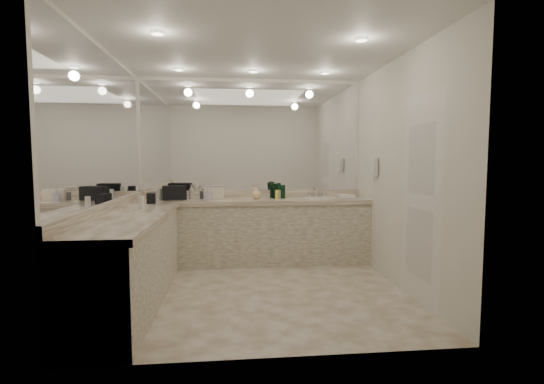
{
  "coord_description": "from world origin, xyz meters",
  "views": [
    {
      "loc": [
        -0.29,
        -4.25,
        1.44
      ],
      "look_at": [
        0.19,
        0.4,
        1.06
      ],
      "focal_mm": 26.0,
      "sensor_mm": 36.0,
      "label": 1
    }
  ],
  "objects": [
    {
      "name": "amenity_bottle_0",
      "position": [
        -1.11,
        1.16,
        0.96
      ],
      "size": [
        0.04,
        0.04,
        0.12
      ],
      "primitive_type": "cylinder",
      "color": "#F2D84C",
      "rests_on": "vanity_back_top"
    },
    {
      "name": "cream_cosmetic_case",
      "position": [
        -0.54,
        1.25,
        0.98
      ],
      "size": [
        0.27,
        0.17,
        0.15
      ],
      "primitive_type": "cube",
      "rotation": [
        0.0,
        0.0,
        -0.03
      ],
      "color": "beige",
      "rests_on": "vanity_back_top"
    },
    {
      "name": "soap_bottle_b",
      "position": [
        -0.61,
        1.1,
        0.98
      ],
      "size": [
        0.09,
        0.09,
        0.17
      ],
      "primitive_type": "imported",
      "rotation": [
        0.0,
        0.0,
        -0.23
      ],
      "color": "#B3B2D2",
      "rests_on": "vanity_back_top"
    },
    {
      "name": "wall_phone",
      "position": [
        1.56,
        0.7,
        1.35
      ],
      "size": [
        0.06,
        0.1,
        0.24
      ],
      "primitive_type": "cube",
      "color": "white",
      "rests_on": "wall_right"
    },
    {
      "name": "ceiling",
      "position": [
        0.0,
        0.0,
        2.6
      ],
      "size": [
        3.2,
        3.2,
        0.0
      ],
      "primitive_type": "plane",
      "color": "white",
      "rests_on": "floor"
    },
    {
      "name": "backsplash_left",
      "position": [
        -1.58,
        0.0,
        0.95
      ],
      "size": [
        0.04,
        3.0,
        0.1
      ],
      "primitive_type": "cube",
      "color": "#EEDFC8",
      "rests_on": "vanity_left_top"
    },
    {
      "name": "faucet",
      "position": [
        0.95,
        1.41,
        0.97
      ],
      "size": [
        0.24,
        0.16,
        0.14
      ],
      "primitive_type": "cube",
      "color": "silver",
      "rests_on": "vanity_back_top"
    },
    {
      "name": "wall_back",
      "position": [
        0.0,
        1.5,
        1.3
      ],
      "size": [
        3.2,
        0.02,
        2.6
      ],
      "primitive_type": "cube",
      "color": "silver",
      "rests_on": "floor"
    },
    {
      "name": "wall_right",
      "position": [
        1.6,
        0.0,
        1.3
      ],
      "size": [
        0.02,
        3.0,
        2.6
      ],
      "primitive_type": "cube",
      "color": "silver",
      "rests_on": "floor"
    },
    {
      "name": "mirror_left",
      "position": [
        -1.59,
        0.0,
        1.77
      ],
      "size": [
        0.01,
        2.92,
        1.55
      ],
      "primitive_type": "cube",
      "color": "white",
      "rests_on": "wall_left"
    },
    {
      "name": "vanity_left_top",
      "position": [
        -1.29,
        -0.3,
        0.87
      ],
      "size": [
        0.64,
        2.42,
        0.06
      ],
      "primitive_type": "cube",
      "color": "#EEDFC8",
      "rests_on": "vanity_left_base"
    },
    {
      "name": "vanity_back_top",
      "position": [
        0.0,
        1.19,
        0.87
      ],
      "size": [
        3.2,
        0.64,
        0.06
      ],
      "primitive_type": "cube",
      "color": "#EEDFC8",
      "rests_on": "vanity_back_base"
    },
    {
      "name": "amenity_bottle_4",
      "position": [
        0.29,
        1.29,
        0.96
      ],
      "size": [
        0.06,
        0.06,
        0.12
      ],
      "primitive_type": "cylinder",
      "color": "#9966B2",
      "rests_on": "vanity_back_top"
    },
    {
      "name": "lotion_left",
      "position": [
        -1.3,
        0.25,
        0.97
      ],
      "size": [
        0.06,
        0.06,
        0.14
      ],
      "primitive_type": "cylinder",
      "color": "white",
      "rests_on": "vanity_left_top"
    },
    {
      "name": "green_bottle_2",
      "position": [
        0.32,
        1.21,
        1.0
      ],
      "size": [
        0.06,
        0.06,
        0.21
      ],
      "primitive_type": "cylinder",
      "color": "#104122",
      "rests_on": "vanity_back_top"
    },
    {
      "name": "black_bag_spill",
      "position": [
        -1.3,
        0.79,
        0.96
      ],
      "size": [
        0.14,
        0.25,
        0.13
      ],
      "primitive_type": "cube",
      "rotation": [
        0.0,
        0.0,
        0.17
      ],
      "color": "black",
      "rests_on": "vanity_left_top"
    },
    {
      "name": "amenity_bottle_3",
      "position": [
        -1.27,
        1.22,
        0.97
      ],
      "size": [
        0.06,
        0.06,
        0.15
      ],
      "primitive_type": "cylinder",
      "color": "silver",
      "rests_on": "vanity_back_top"
    },
    {
      "name": "vanity_back_base",
      "position": [
        0.0,
        1.2,
        0.42
      ],
      "size": [
        3.2,
        0.6,
        0.84
      ],
      "primitive_type": "cube",
      "color": "silver",
      "rests_on": "floor"
    },
    {
      "name": "amenity_bottle_1",
      "position": [
        0.34,
        1.17,
        0.96
      ],
      "size": [
        0.06,
        0.06,
        0.12
      ],
      "primitive_type": "cylinder",
      "color": "#F2D84C",
      "rests_on": "vanity_back_top"
    },
    {
      "name": "black_toiletry_bag",
      "position": [
        -1.07,
        1.17,
        0.99
      ],
      "size": [
        0.34,
        0.25,
        0.18
      ],
      "primitive_type": "cube",
      "rotation": [
        0.0,
        0.0,
        0.16
      ],
      "color": "black",
      "rests_on": "vanity_back_top"
    },
    {
      "name": "floor",
      "position": [
        0.0,
        0.0,
        0.0
      ],
      "size": [
        3.2,
        3.2,
        0.0
      ],
      "primitive_type": "plane",
      "color": "beige",
      "rests_on": "ground"
    },
    {
      "name": "hand_towel",
      "position": [
        1.35,
        1.22,
        0.92
      ],
      "size": [
        0.26,
        0.2,
        0.04
      ],
      "primitive_type": "cube",
      "rotation": [
        0.0,
        0.0,
        -0.26
      ],
      "color": "white",
      "rests_on": "vanity_back_top"
    },
    {
      "name": "mirror_back",
      "position": [
        0.0,
        1.49,
        1.77
      ],
      "size": [
        3.12,
        0.01,
        1.55
      ],
      "primitive_type": "cube",
      "color": "white",
      "rests_on": "wall_back"
    },
    {
      "name": "green_bottle_1",
      "position": [
        0.43,
        1.24,
        0.99
      ],
      "size": [
        0.06,
        0.06,
        0.19
      ],
      "primitive_type": "cylinder",
      "color": "#104122",
      "rests_on": "vanity_back_top"
    },
    {
      "name": "green_bottle_3",
      "position": [
        0.28,
        1.29,
        1.0
      ],
      "size": [
        0.07,
        0.07,
        0.2
      ],
      "primitive_type": "cylinder",
      "color": "#104122",
      "rests_on": "vanity_back_top"
    },
    {
      "name": "wall_left",
      "position": [
        -1.6,
        0.0,
        1.3
      ],
      "size": [
        0.02,
        3.0,
        2.6
      ],
      "primitive_type": "cube",
      "color": "silver",
      "rests_on": "floor"
    },
    {
      "name": "door",
      "position": [
        1.59,
        -0.5,
        1.05
      ],
      "size": [
        0.02,
        0.82,
        2.1
      ],
      "primitive_type": "cube",
      "color": "white",
      "rests_on": "wall_right"
    },
    {
      "name": "soap_bottle_a",
      "position": [
        -0.85,
        1.28,
        1.0
      ],
      "size": [
        0.09,
        0.09,
        0.2
      ],
      "primitive_type": "imported",
      "rotation": [
        0.0,
        0.0,
        0.27
      ],
      "color": "beige",
      "rests_on": "vanity_back_top"
    },
    {
      "name": "backsplash_back",
      "position": [
        0.0,
        1.48,
        0.95
      ],
      "size": [
        3.2,
        0.04,
        0.1
      ],
      "primitive_type": "cube",
      "color": "#EEDFC8",
      "rests_on": "vanity_back_top"
    },
    {
      "name": "soap_bottle_c",
      "position": [
        0.05,
        1.21,
        0.98
      ],
      "size": [
        0.17,
        0.17,
        0.16
      ],
      "primitive_type": "imported",
      "rotation": [
        0.0,
        0.0,
        0.37
      ],
      "color": "#FFCE96",
      "rests_on": "vanity_back_top"
    },
    {
      "name": "vanity_left_base",
      "position": [
        -1.3,
        -0.3,
        0.42
      ],
      "size": [
        0.6,
        2.4,
        0.84
      ],
      "primitive_type": "cube",
      "color": "silver",
      "rests_on": "floor"
    },
    {
      "name": "amenity_bottle_2",
      "position": [
        -0.71,
        1.26,
        0.95
      ],
      "size": [
        0.05,
        0.05,
        0.11
      ],
      "primitive_type": "cylinder",
      "color": "#3F3F4C",
      "rests_on": "vanity_back_top"
    },
    {
      "name": "sink",
      "position": [
        0.95,
        1.2,
        0.9
      ],
      "size": [
        0.44,
        0.44,
        0.03
      ],
      "primitive_type": "cylinder",
      "color": "white",
      "rests_on": "vanity_back_top"
    },
    {
      "name": "green_bottle_0",
      "position": [
        0.32,
        1.34,
        1.0
      ],
      "size": [
        0.07,
        0.07,
        0.21
      ],
      "primitive_type": "cylinder",
      "color": "#104122",
      "rests_on": "vanity_back_top"
    }
  ]
}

